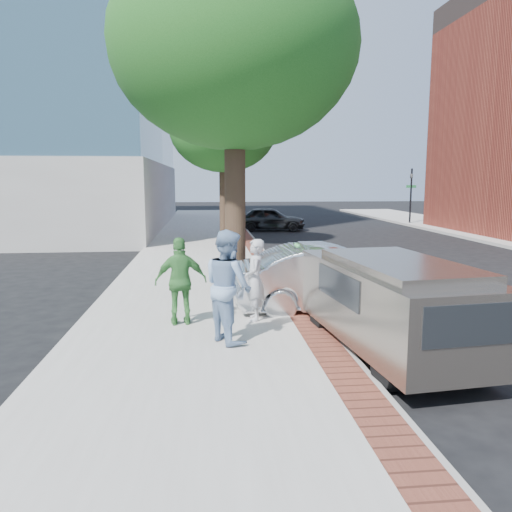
{
  "coord_description": "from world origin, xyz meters",
  "views": [
    {
      "loc": [
        -1.35,
        -10.66,
        3.01
      ],
      "look_at": [
        -0.14,
        1.19,
        1.2
      ],
      "focal_mm": 35.0,
      "sensor_mm": 36.0,
      "label": 1
    }
  ],
  "objects": [
    {
      "name": "tree_near",
      "position": [
        -0.6,
        1.9,
        6.17
      ],
      "size": [
        6.0,
        6.0,
        8.51
      ],
      "color": "black",
      "rests_on": "sidewalk"
    },
    {
      "name": "signal_far",
      "position": [
        12.5,
        22.0,
        2.25
      ],
      "size": [
        0.7,
        0.15,
        3.8
      ],
      "color": "black",
      "rests_on": "ground"
    },
    {
      "name": "office_base",
      "position": [
        -13.0,
        22.0,
        2.0
      ],
      "size": [
        18.2,
        22.2,
        4.0
      ],
      "primitive_type": "cube",
      "color": "gray",
      "rests_on": "ground"
    },
    {
      "name": "tree_far",
      "position": [
        -0.5,
        12.0,
        5.3
      ],
      "size": [
        4.8,
        4.8,
        7.14
      ],
      "color": "black",
      "rests_on": "sidewalk"
    },
    {
      "name": "office_tower",
      "position": [
        -13.0,
        22.0,
        12.0
      ],
      "size": [
        18.0,
        22.0,
        24.0
      ],
      "primitive_type": "cube",
      "color": "slate",
      "rests_on": "ground"
    },
    {
      "name": "bg_car",
      "position": [
        2.53,
        19.07,
        0.72
      ],
      "size": [
        4.39,
        2.23,
        1.43
      ],
      "primitive_type": "imported",
      "rotation": [
        0.0,
        0.0,
        1.44
      ],
      "color": "black",
      "rests_on": "ground"
    },
    {
      "name": "person_gray",
      "position": [
        -0.36,
        -0.67,
        0.99
      ],
      "size": [
        0.44,
        0.64,
        1.68
      ],
      "primitive_type": "imported",
      "rotation": [
        0.0,
        0.0,
        -1.64
      ],
      "color": "#AEAEB3",
      "rests_on": "sidewalk"
    },
    {
      "name": "van",
      "position": [
        1.78,
        -2.38,
        0.93
      ],
      "size": [
        2.24,
        4.77,
        1.7
      ],
      "rotation": [
        0.0,
        0.0,
        0.11
      ],
      "color": "gray",
      "rests_on": "ground"
    },
    {
      "name": "person_green",
      "position": [
        -1.86,
        -0.84,
        1.03
      ],
      "size": [
        1.06,
        0.52,
        1.75
      ],
      "primitive_type": "imported",
      "rotation": [
        0.0,
        0.0,
        3.24
      ],
      "color": "#3D823B",
      "rests_on": "sidewalk"
    },
    {
      "name": "curb",
      "position": [
        1.05,
        8.0,
        0.07
      ],
      "size": [
        0.1,
        60.0,
        0.15
      ],
      "primitive_type": "cube",
      "color": "gray",
      "rests_on": "ground"
    },
    {
      "name": "brick_strip",
      "position": [
        0.7,
        8.0,
        0.15
      ],
      "size": [
        0.6,
        60.0,
        0.01
      ],
      "primitive_type": "cube",
      "color": "brown",
      "rests_on": "sidewalk"
    },
    {
      "name": "sidewalk",
      "position": [
        -1.5,
        8.0,
        0.07
      ],
      "size": [
        5.0,
        60.0,
        0.15
      ],
      "primitive_type": "cube",
      "color": "#9E9991",
      "rests_on": "ground"
    },
    {
      "name": "sedan_silver",
      "position": [
        1.6,
        0.35,
        0.78
      ],
      "size": [
        4.78,
        1.86,
        1.55
      ],
      "primitive_type": "imported",
      "rotation": [
        0.0,
        0.0,
        1.62
      ],
      "color": "silver",
      "rests_on": "ground"
    },
    {
      "name": "parking_meter",
      "position": [
        0.67,
        0.18,
        1.21
      ],
      "size": [
        0.12,
        0.32,
        1.47
      ],
      "color": "gray",
      "rests_on": "sidewalk"
    },
    {
      "name": "signal_near",
      "position": [
        0.9,
        22.0,
        2.25
      ],
      "size": [
        0.7,
        0.15,
        3.8
      ],
      "color": "black",
      "rests_on": "ground"
    },
    {
      "name": "person_officer",
      "position": [
        -0.97,
        -1.97,
        1.16
      ],
      "size": [
        1.13,
        1.22,
        2.01
      ],
      "primitive_type": "imported",
      "rotation": [
        0.0,
        0.0,
        2.05
      ],
      "color": "#7C9BBF",
      "rests_on": "sidewalk"
    },
    {
      "name": "ground",
      "position": [
        0.0,
        0.0,
        0.0
      ],
      "size": [
        120.0,
        120.0,
        0.0
      ],
      "primitive_type": "plane",
      "color": "black",
      "rests_on": "ground"
    }
  ]
}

